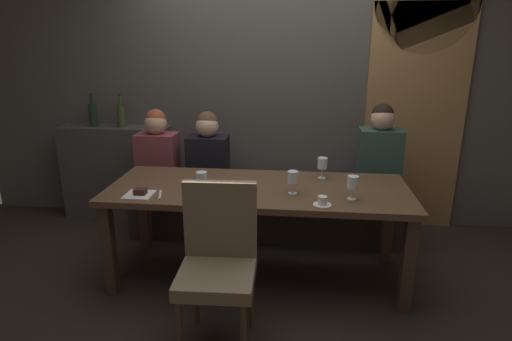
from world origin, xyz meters
The scene contains 20 objects.
ground centered at (0.00, 0.00, 0.00)m, with size 9.00×9.00×0.00m, color black.
back_wall_tiled centered at (0.00, 1.22, 1.50)m, with size 6.00×0.12×3.00m, color #4C4944.
arched_door centered at (1.35, 1.15, 1.36)m, with size 0.90×0.05×2.55m.
back_counter centered at (-1.55, 1.04, 0.47)m, with size 1.10×0.28×0.95m, color #413E3A.
dining_table centered at (0.00, 0.00, 0.65)m, with size 2.20×0.84×0.74m.
banquette_bench centered at (0.00, 0.70, 0.23)m, with size 2.50×0.44×0.45m.
chair_near_side centered at (-0.16, -0.72, 0.56)m, with size 0.46×0.46×0.98m.
diner_redhead centered at (-0.99, 0.68, 0.80)m, with size 0.36×0.24×0.74m.
diner_bearded centered at (-0.52, 0.68, 0.79)m, with size 0.36×0.24×0.73m.
diner_far_end centered at (0.98, 0.70, 0.84)m, with size 0.36×0.24×0.82m.
wine_bottle_dark_red centered at (-1.75, 1.03, 1.07)m, with size 0.08×0.08×0.33m.
wine_bottle_pale_label centered at (-1.45, 1.01, 1.07)m, with size 0.08×0.08×0.33m.
wine_glass_near_right centered at (0.66, -0.18, 0.85)m, with size 0.08×0.08×0.16m.
wine_glass_far_right centered at (-0.37, -0.20, 0.86)m, with size 0.08×0.08×0.16m.
wine_glass_end_right centered at (0.25, -0.12, 0.85)m, with size 0.08×0.08×0.16m.
wine_glass_center_back centered at (0.47, 0.26, 0.85)m, with size 0.08×0.08×0.16m.
espresso_cup centered at (0.45, -0.32, 0.77)m, with size 0.12×0.12×0.06m.
dessert_plate centered at (-0.80, -0.27, 0.75)m, with size 0.19×0.19×0.05m.
fork_on_table centered at (-0.66, -0.24, 0.74)m, with size 0.02×0.17×0.01m, color silver.
folded_napkin centered at (-0.05, -0.27, 0.74)m, with size 0.11×0.10×0.01m, color silver.
Camera 1 is at (0.30, -2.93, 1.78)m, focal length 29.81 mm.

